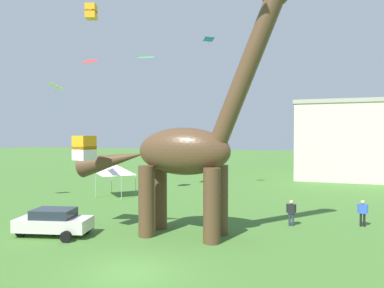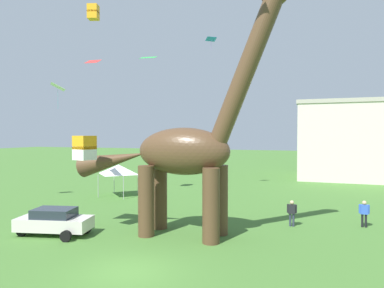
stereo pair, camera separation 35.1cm
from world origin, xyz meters
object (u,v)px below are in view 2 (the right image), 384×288
(kite_near_high, at_px, (93,61))
(kite_trailing, at_px, (93,12))
(person_photographer, at_px, (364,211))
(dinosaur_sculpture, at_px, (182,151))
(kite_far_left, at_px, (148,57))
(person_vendor_side, at_px, (292,211))
(kite_apex, at_px, (58,87))
(parked_sedan_left, at_px, (54,221))
(festival_canopy_tent, at_px, (118,169))
(kite_mid_right, at_px, (211,39))
(kite_mid_center, at_px, (85,148))

(kite_near_high, distance_m, kite_trailing, 10.92)
(person_photographer, height_order, kite_near_high, kite_near_high)
(dinosaur_sculpture, xyz_separation_m, kite_far_left, (-8.44, 12.31, 8.57))
(person_vendor_side, distance_m, kite_apex, 19.79)
(person_photographer, bearing_deg, kite_apex, 40.12)
(person_photographer, bearing_deg, kite_far_left, 14.95)
(kite_trailing, distance_m, kite_far_left, 6.78)
(dinosaur_sculpture, xyz_separation_m, parked_sedan_left, (-7.06, -2.51, -4.09))
(festival_canopy_tent, relative_size, kite_mid_right, 2.46)
(kite_trailing, bearing_deg, person_vendor_side, -8.36)
(dinosaur_sculpture, height_order, kite_mid_right, kite_mid_right)
(kite_near_high, bearing_deg, kite_trailing, -54.14)
(kite_far_left, bearing_deg, person_vendor_side, -29.60)
(kite_trailing, bearing_deg, kite_mid_right, 44.88)
(kite_near_high, height_order, kite_mid_right, kite_mid_right)
(kite_apex, bearing_deg, parked_sedan_left, -51.10)
(dinosaur_sculpture, distance_m, person_photographer, 12.21)
(festival_canopy_tent, height_order, kite_apex, kite_apex)
(parked_sedan_left, height_order, person_photographer, person_photographer)
(dinosaur_sculpture, bearing_deg, person_photographer, 33.36)
(kite_mid_center, distance_m, kite_apex, 9.53)
(kite_far_left, xyz_separation_m, kite_mid_right, (5.73, 2.35, 1.86))
(parked_sedan_left, bearing_deg, person_photographer, 11.95)
(person_photographer, relative_size, kite_mid_right, 1.32)
(kite_mid_right, bearing_deg, kite_near_high, 177.39)
(kite_trailing, distance_m, kite_apex, 7.47)
(person_vendor_side, relative_size, kite_mid_center, 1.17)
(person_vendor_side, height_order, kite_apex, kite_apex)
(person_vendor_side, bearing_deg, kite_far_left, 84.73)
(kite_mid_right, bearing_deg, kite_trailing, -135.12)
(person_vendor_side, height_order, kite_far_left, kite_far_left)
(kite_near_high, xyz_separation_m, kite_apex, (5.13, -11.79, -4.66))
(person_photographer, relative_size, kite_far_left, 0.96)
(kite_mid_right, bearing_deg, dinosaur_sculpture, -79.52)
(parked_sedan_left, distance_m, kite_apex, 11.74)
(kite_mid_center, bearing_deg, kite_near_high, 124.19)
(person_vendor_side, bearing_deg, person_photographer, -48.40)
(kite_far_left, bearing_deg, kite_trailing, -112.37)
(person_vendor_side, bearing_deg, dinosaur_sculpture, 149.73)
(kite_near_high, distance_m, kite_far_left, 9.16)
(kite_trailing, bearing_deg, person_photographer, -3.03)
(dinosaur_sculpture, xyz_separation_m, festival_canopy_tent, (-10.52, 10.04, -2.35))
(kite_mid_center, relative_size, kite_near_high, 0.81)
(kite_near_high, bearing_deg, kite_far_left, -19.22)
(person_photographer, xyz_separation_m, kite_mid_center, (-15.63, -7.30, 4.07))
(kite_far_left, relative_size, kite_mid_right, 1.37)
(kite_apex, relative_size, kite_mid_right, 1.56)
(dinosaur_sculpture, height_order, kite_mid_center, dinosaur_sculpture)
(kite_trailing, bearing_deg, kite_far_left, 67.63)
(festival_canopy_tent, xyz_separation_m, kite_mid_right, (7.81, 4.62, 12.78))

